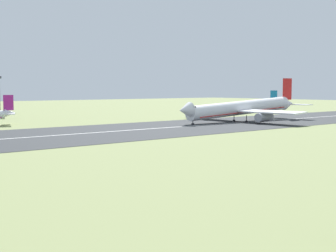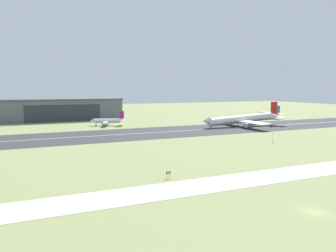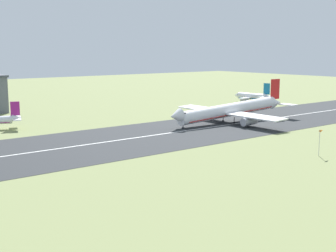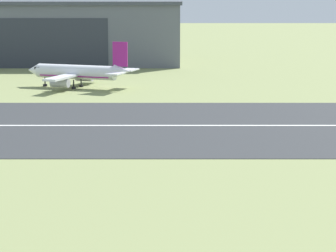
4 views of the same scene
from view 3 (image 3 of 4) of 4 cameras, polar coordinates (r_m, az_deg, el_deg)
name	(u,v)px [view 3 (image 3 of 4)]	position (r m, az deg, el deg)	size (l,w,h in m)	color
ground_plane	(194,209)	(78.39, 3.21, -10.11)	(713.41, 713.41, 0.00)	#7A8451
runway_strip	(47,150)	(126.06, -14.58, -2.89)	(473.41, 43.28, 0.06)	#2B2D30
runway_centreline	(47,150)	(126.06, -14.58, -2.88)	(426.07, 0.70, 0.01)	silver
airplane_landing	(230,110)	(169.74, 7.60, 1.91)	(55.89, 48.32, 14.67)	white
airplane_parked_centre	(252,97)	(233.88, 10.19, 3.55)	(17.49, 21.54, 10.08)	silver
windsock_pole	(321,132)	(121.57, 18.18, -0.74)	(2.25, 1.07, 6.53)	#B7B7BC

